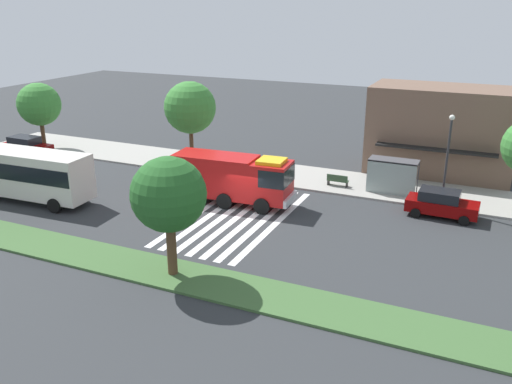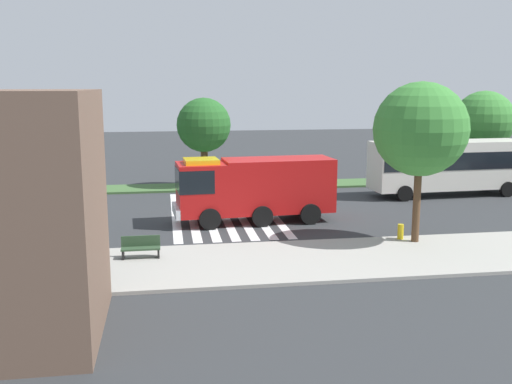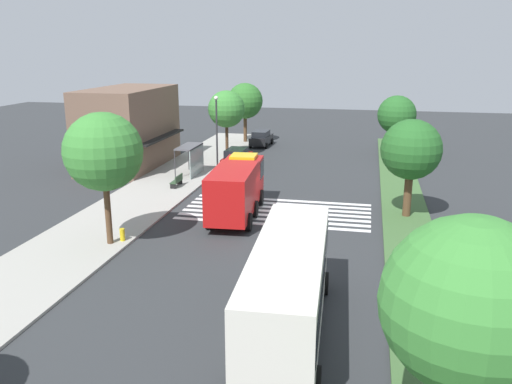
% 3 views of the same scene
% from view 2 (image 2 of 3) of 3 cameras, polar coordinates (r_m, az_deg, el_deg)
% --- Properties ---
extents(ground_plane, '(120.00, 120.00, 0.00)m').
position_cam_2_polar(ground_plane, '(33.20, -3.33, -2.09)').
color(ground_plane, '#2D3033').
extents(sidewalk, '(60.00, 5.66, 0.14)m').
position_cam_2_polar(sidewalk, '(23.83, -0.99, -6.97)').
color(sidewalk, '#9E9B93').
rests_on(sidewalk, ground_plane).
extents(median_strip, '(60.00, 3.00, 0.14)m').
position_cam_2_polar(median_strip, '(41.39, -4.49, 0.52)').
color(median_strip, '#3D6033').
rests_on(median_strip, ground_plane).
extents(crosswalk, '(5.85, 12.42, 0.01)m').
position_cam_2_polar(crosswalk, '(33.20, -3.22, -2.07)').
color(crosswalk, silver).
rests_on(crosswalk, ground_plane).
extents(fire_truck, '(8.58, 3.17, 3.47)m').
position_cam_2_polar(fire_truck, '(30.68, -0.55, 0.58)').
color(fire_truck, '#B71414').
rests_on(fire_truck, ground_plane).
extents(transit_bus, '(10.42, 3.23, 3.60)m').
position_cam_2_polar(transit_bus, '(40.16, 18.33, 2.68)').
color(transit_bus, silver).
rests_on(transit_bus, ground_plane).
extents(bus_stop_shelter, '(3.50, 1.40, 2.46)m').
position_cam_2_polar(bus_stop_shelter, '(24.81, -20.63, -2.61)').
color(bus_stop_shelter, '#4C4C51').
rests_on(bus_stop_shelter, sidewalk).
extents(bench_near_shelter, '(1.60, 0.50, 0.90)m').
position_cam_2_polar(bench_near_shelter, '(24.65, -11.24, -5.32)').
color(bench_near_shelter, '#2D472D').
rests_on(bench_near_shelter, sidewalk).
extents(sidewalk_tree_west, '(4.19, 4.19, 7.23)m').
position_cam_2_polar(sidewalk_tree_west, '(26.88, 15.84, 5.91)').
color(sidewalk_tree_west, '#513823').
rests_on(sidewalk_tree_west, sidewalk).
extents(median_tree_far_west, '(4.49, 4.49, 6.65)m').
position_cam_2_polar(median_tree_far_west, '(47.16, 21.44, 6.49)').
color(median_tree_far_west, '#513823').
rests_on(median_tree_far_west, median_strip).
extents(median_tree_west, '(3.77, 3.77, 6.20)m').
position_cam_2_polar(median_tree_west, '(40.84, -5.14, 6.52)').
color(median_tree_west, '#513823').
rests_on(median_tree_west, median_strip).
extents(fire_hydrant, '(0.28, 0.28, 0.70)m').
position_cam_2_polar(fire_hydrant, '(27.89, 14.00, -3.79)').
color(fire_hydrant, gold).
rests_on(fire_hydrant, sidewalk).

